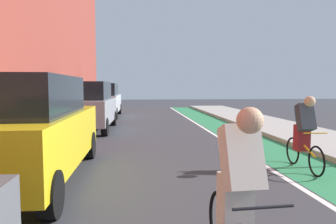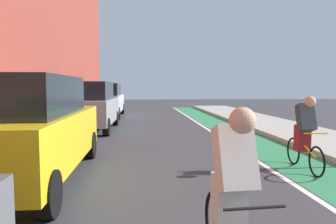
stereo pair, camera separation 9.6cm
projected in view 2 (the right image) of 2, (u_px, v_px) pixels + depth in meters
The scene contains 9 objects.
ground_plane at pixel (165, 150), 8.93m from camera, with size 70.85×70.85×0.00m, color #38383D.
bike_lane_paint at pixel (245, 137), 11.17m from camera, with size 1.60×32.20×0.00m, color #2D8451.
lane_divider_stripe at pixel (220, 137), 11.09m from camera, with size 0.12×32.20×0.00m, color white.
sidewalk_right at pixel (305, 134), 11.35m from camera, with size 2.83×32.20×0.14m, color #A8A59E.
parked_suv_yellow_cab at pixel (29, 128), 5.87m from camera, with size 1.89×4.73×1.98m.
parked_suv_silver at pixel (90, 106), 12.81m from camera, with size 2.07×4.29×1.98m.
parked_suv_white at pixel (106, 100), 18.77m from camera, with size 1.93×4.67×1.98m.
cyclist_lead at pixel (232, 192), 2.78m from camera, with size 0.48×1.73×1.62m.
cyclist_mid at pixel (304, 131), 6.69m from camera, with size 0.48×1.67×1.59m.
Camera 2 is at (-0.67, 3.31, 1.78)m, focal length 33.75 mm.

